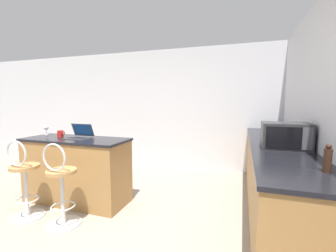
{
  "coord_description": "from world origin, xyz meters",
  "views": [
    {
      "loc": [
        1.72,
        -1.98,
        1.47
      ],
      "look_at": [
        0.47,
        1.73,
        1.04
      ],
      "focal_mm": 24.0,
      "sensor_mm": 36.0,
      "label": 1
    }
  ],
  "objects_px": {
    "microwave": "(285,136)",
    "wine_glass_short": "(46,128)",
    "mug_blue": "(271,129)",
    "mug_red": "(60,134)",
    "bar_stool_far": "(61,187)",
    "laptop": "(80,134)",
    "bar_stool_near": "(24,182)",
    "pepper_mill": "(328,159)"
  },
  "relations": [
    {
      "from": "pepper_mill",
      "to": "wine_glass_short",
      "type": "bearing_deg",
      "value": 167.28
    },
    {
      "from": "bar_stool_near",
      "to": "wine_glass_short",
      "type": "relative_size",
      "value": 6.45
    },
    {
      "from": "pepper_mill",
      "to": "mug_red",
      "type": "distance_m",
      "value": 3.3
    },
    {
      "from": "wine_glass_short",
      "to": "pepper_mill",
      "type": "xyz_separation_m",
      "value": [
        3.57,
        -0.81,
        -0.01
      ]
    },
    {
      "from": "microwave",
      "to": "wine_glass_short",
      "type": "height_order",
      "value": "microwave"
    },
    {
      "from": "mug_blue",
      "to": "pepper_mill",
      "type": "height_order",
      "value": "pepper_mill"
    },
    {
      "from": "bar_stool_near",
      "to": "mug_blue",
      "type": "height_order",
      "value": "mug_blue"
    },
    {
      "from": "bar_stool_far",
      "to": "pepper_mill",
      "type": "xyz_separation_m",
      "value": [
        2.61,
        -0.07,
        0.57
      ]
    },
    {
      "from": "pepper_mill",
      "to": "mug_red",
      "type": "height_order",
      "value": "pepper_mill"
    },
    {
      "from": "microwave",
      "to": "mug_red",
      "type": "relative_size",
      "value": 4.74
    },
    {
      "from": "mug_red",
      "to": "mug_blue",
      "type": "bearing_deg",
      "value": 28.9
    },
    {
      "from": "laptop",
      "to": "bar_stool_near",
      "type": "bearing_deg",
      "value": -116.62
    },
    {
      "from": "laptop",
      "to": "microwave",
      "type": "distance_m",
      "value": 2.71
    },
    {
      "from": "bar_stool_near",
      "to": "microwave",
      "type": "relative_size",
      "value": 2.03
    },
    {
      "from": "bar_stool_far",
      "to": "mug_blue",
      "type": "xyz_separation_m",
      "value": [
        2.48,
        2.36,
        0.51
      ]
    },
    {
      "from": "bar_stool_near",
      "to": "laptop",
      "type": "height_order",
      "value": "laptop"
    },
    {
      "from": "laptop",
      "to": "microwave",
      "type": "height_order",
      "value": "microwave"
    },
    {
      "from": "bar_stool_near",
      "to": "mug_blue",
      "type": "distance_m",
      "value": 3.9
    },
    {
      "from": "mug_blue",
      "to": "pepper_mill",
      "type": "relative_size",
      "value": 0.44
    },
    {
      "from": "bar_stool_far",
      "to": "mug_blue",
      "type": "relative_size",
      "value": 10.31
    },
    {
      "from": "bar_stool_far",
      "to": "laptop",
      "type": "distance_m",
      "value": 0.87
    },
    {
      "from": "mug_blue",
      "to": "mug_red",
      "type": "bearing_deg",
      "value": -151.1
    },
    {
      "from": "bar_stool_far",
      "to": "wine_glass_short",
      "type": "xyz_separation_m",
      "value": [
        -0.96,
        0.73,
        0.58
      ]
    },
    {
      "from": "pepper_mill",
      "to": "mug_red",
      "type": "xyz_separation_m",
      "value": [
        -3.22,
        0.73,
        -0.06
      ]
    },
    {
      "from": "bar_stool_far",
      "to": "wine_glass_short",
      "type": "distance_m",
      "value": 1.34
    },
    {
      "from": "bar_stool_near",
      "to": "wine_glass_short",
      "type": "xyz_separation_m",
      "value": [
        -0.39,
        0.73,
        0.58
      ]
    },
    {
      "from": "bar_stool_far",
      "to": "wine_glass_short",
      "type": "height_order",
      "value": "wine_glass_short"
    },
    {
      "from": "mug_blue",
      "to": "mug_red",
      "type": "relative_size",
      "value": 0.93
    },
    {
      "from": "mug_blue",
      "to": "mug_red",
      "type": "xyz_separation_m",
      "value": [
        -3.09,
        -1.7,
        0.0
      ]
    },
    {
      "from": "mug_blue",
      "to": "bar_stool_far",
      "type": "bearing_deg",
      "value": -136.38
    },
    {
      "from": "bar_stool_near",
      "to": "pepper_mill",
      "type": "distance_m",
      "value": 3.24
    },
    {
      "from": "bar_stool_near",
      "to": "bar_stool_far",
      "type": "distance_m",
      "value": 0.58
    },
    {
      "from": "bar_stool_far",
      "to": "mug_blue",
      "type": "height_order",
      "value": "mug_blue"
    },
    {
      "from": "mug_blue",
      "to": "pepper_mill",
      "type": "xyz_separation_m",
      "value": [
        0.13,
        -2.43,
        0.06
      ]
    },
    {
      "from": "wine_glass_short",
      "to": "mug_red",
      "type": "relative_size",
      "value": 1.49
    },
    {
      "from": "bar_stool_near",
      "to": "wine_glass_short",
      "type": "distance_m",
      "value": 1.01
    },
    {
      "from": "laptop",
      "to": "wine_glass_short",
      "type": "height_order",
      "value": "laptop"
    },
    {
      "from": "laptop",
      "to": "wine_glass_short",
      "type": "xyz_separation_m",
      "value": [
        -0.72,
        0.08,
        0.06
      ]
    },
    {
      "from": "bar_stool_far",
      "to": "microwave",
      "type": "relative_size",
      "value": 2.03
    },
    {
      "from": "bar_stool_near",
      "to": "mug_red",
      "type": "xyz_separation_m",
      "value": [
        -0.03,
        0.66,
        0.52
      ]
    },
    {
      "from": "mug_blue",
      "to": "wine_glass_short",
      "type": "bearing_deg",
      "value": -154.7
    },
    {
      "from": "bar_stool_far",
      "to": "microwave",
      "type": "height_order",
      "value": "microwave"
    }
  ]
}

